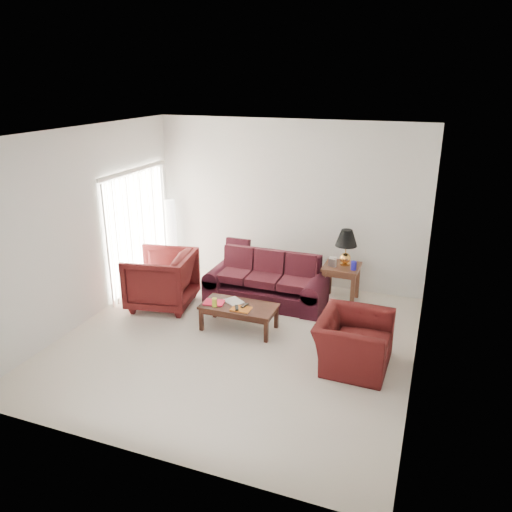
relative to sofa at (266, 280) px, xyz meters
The scene contains 19 objects.
floor 1.49m from the sofa, 88.40° to the right, with size 5.00×5.00×0.00m, color beige.
blinds 2.47m from the sofa, behind, with size 0.10×2.00×2.16m, color silver.
sofa is the anchor object (origin of this frame).
throw_pillow 0.94m from the sofa, 144.59° to the left, with size 0.44×0.13×0.44m, color black.
end_table 1.30m from the sofa, 22.99° to the left, with size 0.60×0.60×0.66m, color #4A2219, non-canonical shape.
table_lamp 1.46m from the sofa, 24.33° to the left, with size 0.37×0.37×0.62m, color gold, non-canonical shape.
clock 1.16m from the sofa, 21.13° to the left, with size 0.14×0.05×0.14m, color white.
blue_canister 1.49m from the sofa, 14.69° to the left, with size 0.09×0.09×0.15m, color #1E1AAC.
picture_frame 1.23m from the sofa, 32.45° to the left, with size 0.12×0.02×0.14m, color white.
floor_lamp 2.39m from the sofa, 161.13° to the left, with size 0.24×0.24×1.47m, color white, non-canonical shape.
armchair_left 1.76m from the sofa, 155.30° to the right, with size 1.02×1.05×0.95m, color #3F0E0E.
armchair_right 2.28m from the sofa, 39.60° to the right, with size 1.06×0.93×0.69m, color #3D0E0E.
coffee_table 1.08m from the sofa, 93.26° to the right, with size 1.14×0.57×0.40m, color black, non-canonical shape.
magazine_red 1.20m from the sofa, 111.96° to the right, with size 0.31×0.23×0.02m, color red.
magazine_white 0.99m from the sofa, 100.39° to the right, with size 0.30×0.22×0.02m, color beige.
magazine_orange 1.18m from the sofa, 88.81° to the right, with size 0.29×0.22×0.02m, color #C56217.
remote_a 1.20m from the sofa, 91.75° to the right, with size 0.05×0.17×0.02m, color black.
remote_b 1.08m from the sofa, 87.59° to the right, with size 0.05×0.16×0.02m, color black.
yellow_glass 1.28m from the sofa, 107.83° to the right, with size 0.08×0.08×0.13m, color gold.
Camera 1 is at (2.55, -5.97, 3.68)m, focal length 35.00 mm.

